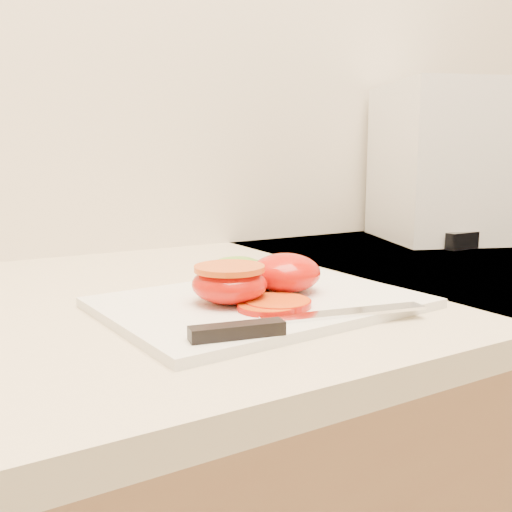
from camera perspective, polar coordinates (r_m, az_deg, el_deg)
stove at (r=1.26m, az=22.24°, el=-21.09°), size 0.76×0.66×0.93m
cutting_board at (r=0.62m, az=0.48°, el=-4.68°), size 0.34×0.26×0.01m
tomato_half_dome at (r=0.65m, az=2.97°, el=-1.68°), size 0.08×0.08×0.04m
tomato_half_cut at (r=0.60m, az=-2.66°, el=-2.64°), size 0.08×0.08×0.04m
tomato_slice_0 at (r=0.59m, az=2.14°, el=-4.71°), size 0.07×0.07×0.01m
tomato_slice_1 at (r=0.57m, az=1.18°, el=-5.11°), size 0.06×0.06×0.01m
lettuce_leaf_0 at (r=0.69m, az=-1.17°, el=-1.67°), size 0.15×0.14×0.03m
knife at (r=0.52m, az=2.74°, el=-6.71°), size 0.25×0.06×0.01m
appliance at (r=1.18m, az=17.73°, el=8.86°), size 0.28×0.31×0.30m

